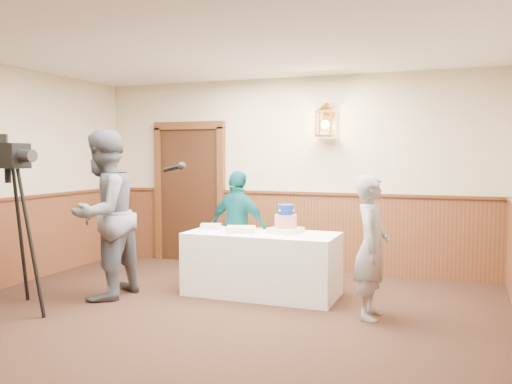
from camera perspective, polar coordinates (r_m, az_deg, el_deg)
ground at (r=5.05m, az=-9.24°, el=-15.54°), size 7.00×7.00×0.00m
room_shell at (r=5.19m, az=-7.42°, el=2.16°), size 6.02×7.02×2.81m
display_table at (r=6.54m, az=0.63°, el=-7.56°), size 1.80×0.80×0.75m
tiered_cake at (r=6.43m, az=3.14°, el=-3.17°), size 0.40×0.40×0.34m
sheet_cake_yellow at (r=6.50m, az=-1.62°, el=-3.95°), size 0.40×0.35×0.07m
sheet_cake_green at (r=6.84m, az=-4.76°, el=-3.62°), size 0.32×0.29×0.06m
interviewer at (r=6.55m, az=-15.76°, el=-2.27°), size 1.54×0.96×1.97m
baker at (r=5.69m, az=12.08°, el=-5.68°), size 0.36×0.54×1.47m
assistant_p at (r=6.98m, az=-1.87°, el=-3.79°), size 0.92×0.54×1.48m
tv_camera_rig at (r=6.32m, az=-24.48°, el=-4.33°), size 0.71×0.66×1.80m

